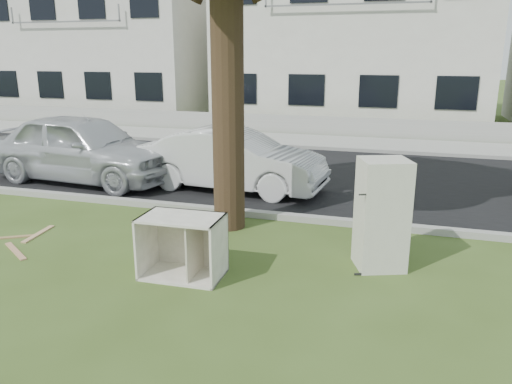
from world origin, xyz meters
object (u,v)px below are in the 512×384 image
(fridge, at_px, (382,214))
(cabinet, at_px, (182,246))
(car_center, at_px, (232,160))
(car_left, at_px, (83,148))

(fridge, relative_size, cabinet, 1.43)
(car_center, height_order, car_left, car_left)
(fridge, height_order, cabinet, fridge)
(cabinet, xyz_separation_m, car_left, (-4.52, 4.23, 0.38))
(car_left, bearing_deg, fridge, -108.68)
(fridge, bearing_deg, car_left, 135.62)
(car_center, bearing_deg, fridge, -129.91)
(car_center, bearing_deg, cabinet, -164.32)
(car_left, bearing_deg, car_center, -80.65)
(fridge, xyz_separation_m, car_center, (-3.42, 3.40, -0.10))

